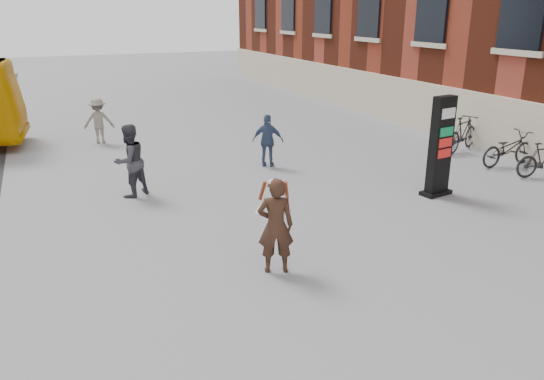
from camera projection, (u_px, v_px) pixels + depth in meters
name	position (u px, v px, depth m)	size (l,w,h in m)	color
ground	(286.00, 259.00, 9.79)	(100.00, 100.00, 0.00)	#9E9EA3
info_pylon	(440.00, 147.00, 12.82)	(0.84, 0.51, 2.45)	black
woman	(276.00, 224.00, 9.08)	(0.79, 0.75, 1.72)	#311F14
pedestrian_a	(130.00, 161.00, 12.84)	(0.87, 0.68, 1.79)	#34333A
pedestrian_b	(99.00, 121.00, 18.08)	(1.00, 0.58, 1.55)	gray
pedestrian_c	(268.00, 141.00, 15.35)	(0.90, 0.38, 1.54)	#374A69
bike_5	(544.00, 160.00, 14.44)	(0.46, 1.64, 0.98)	black
bike_6	(508.00, 149.00, 15.51)	(0.68, 1.94, 1.02)	black
bike_7	(463.00, 134.00, 17.11)	(0.54, 1.92, 1.15)	black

